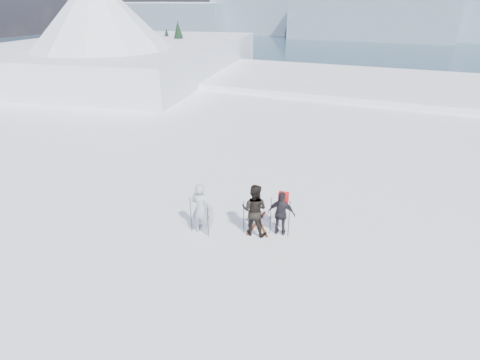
% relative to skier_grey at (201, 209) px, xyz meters
% --- Properties ---
extents(lake_basin, '(820.00, 820.00, 71.62)m').
position_rel_skier_grey_xyz_m(lake_basin, '(3.64, 27.87, -7.42)').
color(lake_basin, white).
rests_on(lake_basin, ground).
extents(far_mountain_range, '(770.00, 110.00, 53.00)m').
position_rel_skier_grey_xyz_m(far_mountain_range, '(33.24, 452.65, -8.12)').
color(far_mountain_range, slate).
rests_on(far_mountain_range, ground).
extents(near_ridge, '(31.37, 35.68, 25.62)m').
position_rel_skier_grey_xyz_m(near_ridge, '(-23.04, 27.18, -4.41)').
color(near_ridge, white).
rests_on(near_ridge, ground).
extents(skier_grey, '(0.69, 0.47, 1.85)m').
position_rel_skier_grey_xyz_m(skier_grey, '(0.00, 0.00, 0.00)').
color(skier_grey, '#9FA6AE').
rests_on(skier_grey, ground).
extents(skier_dark, '(0.94, 0.75, 1.83)m').
position_rel_skier_grey_xyz_m(skier_dark, '(1.66, 0.65, -0.01)').
color(skier_dark, black).
rests_on(skier_dark, ground).
extents(skier_pack, '(0.96, 0.49, 1.57)m').
position_rel_skier_grey_xyz_m(skier_pack, '(2.50, 0.98, -0.14)').
color(skier_pack, black).
rests_on(skier_pack, ground).
extents(backpack, '(0.35, 0.23, 0.49)m').
position_rel_skier_grey_xyz_m(backpack, '(2.47, 1.23, 0.89)').
color(backpack, red).
rests_on(backpack, skier_pack).
extents(ski_poles, '(3.14, 1.09, 1.37)m').
position_rel_skier_grey_xyz_m(ski_poles, '(1.38, 0.44, -0.28)').
color(ski_poles, black).
rests_on(ski_poles, ground).
extents(skis_loose, '(1.06, 1.70, 0.03)m').
position_rel_skier_grey_xyz_m(skis_loose, '(1.59, 1.27, -0.91)').
color(skis_loose, black).
rests_on(skis_loose, ground).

